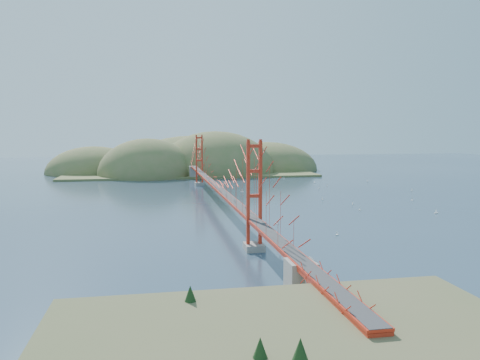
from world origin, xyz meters
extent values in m
plane|color=#283B50|center=(0.00, 0.00, 0.00)|extent=(320.00, 320.00, 0.00)
cube|color=gray|center=(0.00, -30.00, 0.35)|extent=(2.00, 2.40, 0.70)
cube|color=gray|center=(0.00, 30.00, 0.35)|extent=(2.00, 2.40, 0.70)
cube|color=red|center=(0.00, 0.00, 3.30)|extent=(1.40, 92.00, 0.16)
cube|color=red|center=(0.00, 0.00, 3.10)|extent=(1.33, 92.00, 0.24)
cube|color=#38383A|center=(0.00, 0.00, 3.40)|extent=(1.19, 92.00, 0.03)
cube|color=gray|center=(0.00, -46.00, 1.65)|extent=(2.00, 2.20, 3.30)
cube|color=gray|center=(0.00, 46.00, 1.65)|extent=(2.20, 2.60, 3.30)
cube|color=red|center=(0.00, -52.00, 3.30)|extent=(1.40, 12.00, 0.16)
cube|color=red|center=(0.00, -52.00, 3.05)|extent=(1.33, 12.00, 0.30)
cube|color=gray|center=(0.00, -56.00, 1.47)|extent=(0.50, 0.70, 2.95)
cube|color=gray|center=(0.00, -53.00, 1.47)|extent=(0.50, 0.70, 2.95)
cube|color=gray|center=(0.00, -50.00, 1.47)|extent=(0.50, 0.70, 2.95)
cube|color=gray|center=(0.00, -48.00, 1.47)|extent=(0.50, 0.70, 2.95)
cube|color=#59544C|center=(0.00, -48.50, 0.12)|extent=(9.00, 6.00, 0.24)
cube|color=maroon|center=(0.40, -47.80, 0.61)|extent=(3.70, 2.30, 0.75)
cube|color=gray|center=(0.40, -47.80, 1.04)|extent=(3.70, 2.30, 0.10)
cylinder|color=white|center=(0.40, -47.80, 1.49)|extent=(0.03, 0.03, 1.00)
cube|color=#4D5831|center=(-4.00, -51.00, 0.90)|extent=(24.00, 3.00, 1.80)
cone|color=black|center=(-0.53, -53.50, 3.53)|extent=(0.75, 0.75, 1.07)
cone|color=black|center=(-3.29, -55.69, 3.57)|extent=(0.80, 0.80, 1.14)
cone|color=black|center=(-7.71, -54.86, 3.38)|extent=(0.53, 0.53, 0.75)
cone|color=black|center=(-1.63, -57.48, 3.42)|extent=(0.59, 0.59, 0.85)
cone|color=black|center=(-10.84, -53.35, 3.46)|extent=(0.64, 0.64, 0.92)
cone|color=black|center=(-4.11, -55.35, 3.53)|extent=(0.74, 0.74, 1.06)
cube|color=olive|center=(0.00, 64.00, 0.25)|extent=(70.00, 40.00, 0.60)
ellipsoid|color=olive|center=(-12.00, 56.00, 0.00)|extent=(28.00, 28.00, 21.00)
ellipsoid|color=olive|center=(8.00, 62.00, 0.00)|extent=(36.00, 36.00, 25.00)
ellipsoid|color=olive|center=(26.00, 70.00, 0.00)|extent=(32.00, 32.00, 18.00)
ellipsoid|color=olive|center=(-28.00, 68.00, 0.00)|extent=(28.00, 28.00, 16.00)
ellipsoid|color=olive|center=(2.00, 78.00, 0.00)|extent=(44.00, 44.00, 22.00)
cube|color=white|center=(27.62, 29.35, 0.06)|extent=(0.56, 0.21, 0.10)
cylinder|color=white|center=(27.62, 29.35, 0.36)|extent=(0.02, 0.02, 0.61)
cube|color=white|center=(41.66, 30.08, 0.06)|extent=(0.58, 0.32, 0.10)
cylinder|color=white|center=(41.66, 30.08, 0.36)|extent=(0.02, 0.02, 0.60)
cube|color=white|center=(23.57, 42.00, 0.07)|extent=(0.66, 0.38, 0.11)
cylinder|color=white|center=(23.57, 42.00, 0.41)|extent=(0.02, 0.02, 0.68)
cube|color=white|center=(35.73, -0.49, 0.07)|extent=(0.30, 0.63, 0.11)
cylinder|color=white|center=(35.73, -0.49, 0.40)|extent=(0.02, 0.02, 0.66)
cube|color=white|center=(20.03, 3.36, 0.06)|extent=(0.34, 0.62, 0.11)
cylinder|color=white|center=(20.03, 3.36, 0.38)|extent=(0.02, 0.02, 0.64)
cube|color=white|center=(6.00, -17.06, 0.05)|extent=(0.25, 0.50, 0.09)
cylinder|color=white|center=(6.00, -17.06, 0.32)|extent=(0.01, 0.01, 0.53)
cube|color=white|center=(25.16, 19.35, 0.05)|extent=(0.30, 0.51, 0.09)
cylinder|color=white|center=(25.16, 19.35, 0.32)|extent=(0.01, 0.01, 0.53)
cube|color=white|center=(21.78, -8.69, 0.06)|extent=(0.30, 0.55, 0.10)
cylinder|color=white|center=(21.78, -8.69, 0.34)|extent=(0.02, 0.02, 0.57)
cube|color=white|center=(7.61, 17.02, 0.07)|extent=(0.62, 0.22, 0.11)
cylinder|color=white|center=(7.61, 17.02, 0.40)|extent=(0.02, 0.02, 0.67)
cube|color=white|center=(23.12, -2.97, 0.06)|extent=(0.43, 0.59, 0.10)
cylinder|color=white|center=(23.12, -2.97, 0.37)|extent=(0.02, 0.02, 0.62)
cube|color=white|center=(28.27, 22.68, 0.05)|extent=(0.37, 0.49, 0.09)
cylinder|color=white|center=(28.27, 22.68, 0.31)|extent=(0.01, 0.01, 0.52)
cube|color=white|center=(42.94, 11.92, 0.07)|extent=(0.64, 0.39, 0.11)
cylinder|color=white|center=(42.94, 11.92, 0.40)|extent=(0.02, 0.02, 0.66)
cube|color=white|center=(31.98, -13.52, 0.07)|extent=(0.63, 0.25, 0.11)
cylinder|color=white|center=(31.98, -13.52, 0.40)|extent=(0.02, 0.02, 0.67)
cube|color=white|center=(11.35, -24.89, 0.06)|extent=(0.49, 0.47, 0.09)
cylinder|color=white|center=(11.35, -24.89, 0.33)|extent=(0.01, 0.01, 0.56)
camera|label=1|loc=(-10.21, -77.28, 12.55)|focal=35.00mm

